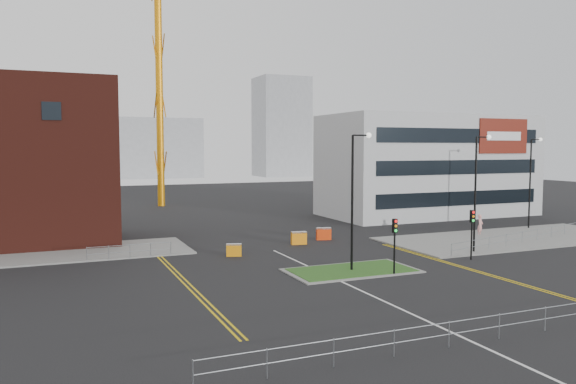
% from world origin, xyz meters
% --- Properties ---
extents(ground, '(200.00, 200.00, 0.00)m').
position_xyz_m(ground, '(0.00, 0.00, 0.00)').
color(ground, black).
rests_on(ground, ground).
extents(pavement_right, '(24.00, 10.00, 0.12)m').
position_xyz_m(pavement_right, '(22.00, 14.00, 0.06)').
color(pavement_right, slate).
rests_on(pavement_right, ground).
extents(island_kerb, '(8.60, 4.60, 0.08)m').
position_xyz_m(island_kerb, '(2.00, 8.00, 0.04)').
color(island_kerb, slate).
rests_on(island_kerb, ground).
extents(grass_island, '(8.00, 4.00, 0.12)m').
position_xyz_m(grass_island, '(2.00, 8.00, 0.06)').
color(grass_island, '#214918').
rests_on(grass_island, ground).
extents(office_block, '(25.00, 12.20, 12.00)m').
position_xyz_m(office_block, '(26.01, 31.97, 6.00)').
color(office_block, silver).
rests_on(office_block, ground).
extents(tower_crane, '(52.97, 3.97, 40.81)m').
position_xyz_m(tower_crane, '(3.59, 54.69, 28.04)').
color(tower_crane, orange).
rests_on(tower_crane, ground).
extents(streetlamp_island, '(1.46, 0.36, 9.18)m').
position_xyz_m(streetlamp_island, '(2.22, 8.00, 5.41)').
color(streetlamp_island, black).
rests_on(streetlamp_island, ground).
extents(streetlamp_right_near, '(1.46, 0.36, 9.18)m').
position_xyz_m(streetlamp_right_near, '(14.22, 10.00, 5.41)').
color(streetlamp_right_near, black).
rests_on(streetlamp_right_near, ground).
extents(streetlamp_right_far, '(1.46, 0.36, 9.18)m').
position_xyz_m(streetlamp_right_far, '(28.22, 18.00, 5.41)').
color(streetlamp_right_far, black).
rests_on(streetlamp_right_far, ground).
extents(traffic_light_island, '(0.28, 0.33, 3.65)m').
position_xyz_m(traffic_light_island, '(4.00, 5.98, 2.57)').
color(traffic_light_island, black).
rests_on(traffic_light_island, ground).
extents(traffic_light_right, '(0.28, 0.33, 3.65)m').
position_xyz_m(traffic_light_right, '(12.00, 7.98, 2.57)').
color(traffic_light_right, black).
rests_on(traffic_light_right, ground).
extents(railing_front, '(24.05, 0.05, 1.10)m').
position_xyz_m(railing_front, '(0.00, -6.00, 0.78)').
color(railing_front, gray).
rests_on(railing_front, ground).
extents(railing_left, '(6.05, 0.05, 1.10)m').
position_xyz_m(railing_left, '(-11.00, 18.00, 0.74)').
color(railing_left, gray).
rests_on(railing_left, ground).
extents(railing_right, '(19.05, 5.05, 1.10)m').
position_xyz_m(railing_right, '(20.50, 11.50, 0.78)').
color(railing_right, gray).
rests_on(railing_right, ground).
extents(centre_line, '(0.15, 30.00, 0.01)m').
position_xyz_m(centre_line, '(0.00, 2.00, 0.01)').
color(centre_line, silver).
rests_on(centre_line, ground).
extents(yellow_left_a, '(0.12, 24.00, 0.01)m').
position_xyz_m(yellow_left_a, '(-9.00, 10.00, 0.01)').
color(yellow_left_a, gold).
rests_on(yellow_left_a, ground).
extents(yellow_left_b, '(0.12, 24.00, 0.01)m').
position_xyz_m(yellow_left_b, '(-8.70, 10.00, 0.01)').
color(yellow_left_b, gold).
rests_on(yellow_left_b, ground).
extents(yellow_right_a, '(0.12, 20.00, 0.01)m').
position_xyz_m(yellow_right_a, '(9.50, 6.00, 0.01)').
color(yellow_right_a, gold).
rests_on(yellow_right_a, ground).
extents(yellow_right_b, '(0.12, 20.00, 0.01)m').
position_xyz_m(yellow_right_b, '(9.80, 6.00, 0.01)').
color(yellow_right_b, gold).
rests_on(yellow_right_b, ground).
extents(skyline_b, '(24.00, 12.00, 16.00)m').
position_xyz_m(skyline_b, '(10.00, 130.00, 8.00)').
color(skyline_b, gray).
rests_on(skyline_b, ground).
extents(skyline_c, '(14.00, 12.00, 28.00)m').
position_xyz_m(skyline_c, '(45.00, 125.00, 14.00)').
color(skyline_c, gray).
rests_on(skyline_c, ground).
extents(skyline_d, '(30.00, 12.00, 12.00)m').
position_xyz_m(skyline_d, '(-8.00, 140.00, 6.00)').
color(skyline_d, gray).
rests_on(skyline_d, ground).
extents(pedestrian, '(0.87, 0.78, 2.00)m').
position_xyz_m(pedestrian, '(20.41, 16.46, 1.00)').
color(pedestrian, '#F3A39D').
rests_on(pedestrian, ground).
extents(barrier_left, '(1.19, 0.74, 0.95)m').
position_xyz_m(barrier_left, '(-3.63, 16.00, 0.52)').
color(barrier_left, orange).
rests_on(barrier_left, ground).
extents(barrier_mid, '(1.35, 0.62, 1.10)m').
position_xyz_m(barrier_mid, '(3.00, 18.82, 0.59)').
color(barrier_mid, orange).
rests_on(barrier_mid, ground).
extents(barrier_right, '(1.37, 0.73, 1.09)m').
position_xyz_m(barrier_right, '(6.00, 20.11, 0.59)').
color(barrier_right, '#E73B0C').
rests_on(barrier_right, ground).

